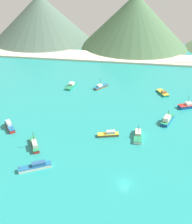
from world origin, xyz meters
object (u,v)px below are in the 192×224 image
Objects in this scene: fishing_boat_1 at (71,86)px; fishing_boat_7 at (167,119)px; fishing_boat_3 at (163,93)px; fishing_boat_5 at (187,106)px; fishing_boat_11 at (138,135)px; fishing_boat_4 at (36,166)px; fishing_boat_10 at (109,134)px; fishing_boat_8 at (35,145)px; fishing_boat_2 at (10,126)px; fishing_boat_6 at (101,87)px.

fishing_boat_1 is 55.57m from fishing_boat_7.
fishing_boat_3 is (47.30, -0.87, -0.09)m from fishing_boat_1.
fishing_boat_11 is at bearing -126.94° from fishing_boat_5.
fishing_boat_5 is (57.13, -14.28, 0.19)m from fishing_boat_1.
fishing_boat_4 reaches higher than fishing_boat_10.
fishing_boat_2 is at bearing 144.87° from fishing_boat_8.
fishing_boat_7 is (-9.44, -14.23, 0.11)m from fishing_boat_5.
fishing_boat_6 is at bearing 136.88° from fishing_boat_7.
fishing_boat_1 is 58.89m from fishing_boat_5.
fishing_boat_7 is 1.16× the size of fishing_boat_11.
fishing_boat_1 is 1.25× the size of fishing_boat_2.
fishing_boat_4 is 29.79m from fishing_boat_10.
fishing_boat_4 is at bearing -98.67° from fishing_boat_6.
fishing_boat_11 is (35.38, 12.18, -0.15)m from fishing_boat_8.
fishing_boat_1 is 0.91× the size of fishing_boat_7.
fishing_boat_4 reaches higher than fishing_boat_3.
fishing_boat_1 is 1.05× the size of fishing_boat_11.
fishing_boat_2 reaches higher than fishing_boat_10.
fishing_boat_2 reaches higher than fishing_boat_4.
fishing_boat_4 is 55.74m from fishing_boat_7.
fishing_boat_1 is 46.17m from fishing_boat_2.
fishing_boat_6 is at bearing 75.19° from fishing_boat_8.
fishing_boat_10 is (-21.76, -42.04, 0.14)m from fishing_boat_3.
fishing_boat_2 is 17.24m from fishing_boat_8.
fishing_boat_1 is at bearing 178.95° from fishing_boat_3.
fishing_boat_3 is at bearing -1.05° from fishing_boat_1.
fishing_boat_6 reaches higher than fishing_boat_11.
fishing_boat_11 is at bearing 4.87° from fishing_boat_10.
fishing_boat_6 is (28.83, 45.75, -0.31)m from fishing_boat_2.
fishing_boat_8 is (0.92, -54.17, 0.22)m from fishing_boat_1.
fishing_boat_4 is (-41.78, -64.09, 0.18)m from fishing_boat_3.
fishing_boat_7 is at bearing 49.79° from fishing_boat_11.
fishing_boat_6 reaches higher than fishing_boat_3.
fishing_boat_7 is (42.18, 36.45, 0.21)m from fishing_boat_4.
fishing_boat_5 is 34.67m from fishing_boat_11.
fishing_boat_2 is at bearing -177.39° from fishing_boat_11.
fishing_boat_11 is (10.76, 0.92, 0.01)m from fishing_boat_10.
fishing_boat_8 is (-56.21, -39.89, 0.03)m from fishing_boat_5.
fishing_boat_10 is (20.03, 22.05, -0.03)m from fishing_boat_4.
fishing_boat_5 is 0.97× the size of fishing_boat_10.
fishing_boat_1 is 1.21× the size of fishing_boat_5.
fishing_boat_5 is 68.93m from fishing_boat_8.
fishing_boat_2 is 0.88× the size of fishing_boat_3.
fishing_boat_1 is at bearing -174.54° from fishing_boat_6.
fishing_boat_10 is 0.90× the size of fishing_boat_11.
fishing_boat_7 is at bearing -123.56° from fishing_boat_5.
fishing_boat_7 is at bearing -30.88° from fishing_boat_1.
fishing_boat_1 is 65.20m from fishing_boat_4.
fishing_boat_4 is 1.10× the size of fishing_boat_11.
fishing_boat_5 reaches higher than fishing_boat_2.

